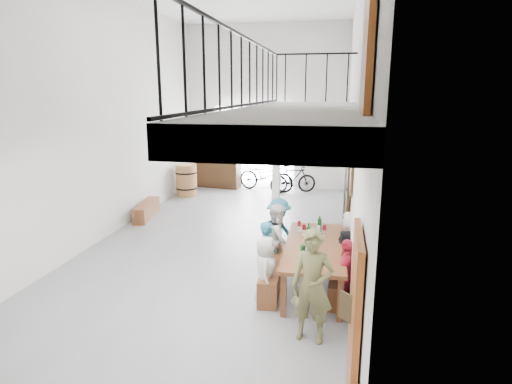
% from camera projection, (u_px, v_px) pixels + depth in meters
% --- Properties ---
extents(floor, '(12.00, 12.00, 0.00)m').
position_uv_depth(floor, '(220.00, 245.00, 9.46)').
color(floor, slate).
rests_on(floor, ground).
extents(room_walls, '(12.00, 12.00, 12.00)m').
position_uv_depth(room_walls, '(217.00, 79.00, 8.63)').
color(room_walls, white).
rests_on(room_walls, ground).
extents(gateway_portal, '(2.80, 0.08, 2.80)m').
position_uv_depth(gateway_portal, '(254.00, 147.00, 14.88)').
color(gateway_portal, white).
rests_on(gateway_portal, ground).
extents(right_wall_decor, '(0.07, 8.28, 5.07)m').
position_uv_depth(right_wall_decor, '(350.00, 193.00, 6.77)').
color(right_wall_decor, brown).
rests_on(right_wall_decor, ground).
extents(balcony, '(1.52, 5.62, 4.00)m').
position_uv_depth(balcony, '(299.00, 120.00, 5.42)').
color(balcony, silver).
rests_on(balcony, ground).
extents(tasting_table, '(1.05, 2.45, 0.79)m').
position_uv_depth(tasting_table, '(315.00, 249.00, 7.24)').
color(tasting_table, brown).
rests_on(tasting_table, ground).
extents(bench_inner, '(0.42, 1.96, 0.45)m').
position_uv_depth(bench_inner, '(273.00, 272.00, 7.51)').
color(bench_inner, brown).
rests_on(bench_inner, ground).
extents(bench_wall, '(0.31, 1.78, 0.41)m').
position_uv_depth(bench_wall, '(338.00, 277.00, 7.34)').
color(bench_wall, brown).
rests_on(bench_wall, ground).
extents(tableware, '(0.53, 1.41, 0.35)m').
position_uv_depth(tableware, '(313.00, 234.00, 7.33)').
color(tableware, black).
rests_on(tableware, tasting_table).
extents(side_bench, '(0.53, 1.49, 0.41)m').
position_uv_depth(side_bench, '(147.00, 210.00, 11.46)').
color(side_bench, brown).
rests_on(side_bench, ground).
extents(oak_barrel, '(0.69, 0.69, 1.02)m').
position_uv_depth(oak_barrel, '(186.00, 180.00, 13.81)').
color(oak_barrel, olive).
rests_on(oak_barrel, ground).
extents(serving_counter, '(1.84, 0.74, 0.94)m').
position_uv_depth(serving_counter, '(215.00, 174.00, 15.07)').
color(serving_counter, '#37220F').
rests_on(serving_counter, ground).
extents(counter_bottles, '(1.53, 0.29, 0.28)m').
position_uv_depth(counter_bottles, '(215.00, 156.00, 14.93)').
color(counter_bottles, black).
rests_on(counter_bottles, serving_counter).
extents(guest_left_a, '(0.43, 0.59, 1.12)m').
position_uv_depth(guest_left_a, '(265.00, 270.00, 6.76)').
color(guest_left_a, silver).
rests_on(guest_left_a, ground).
extents(guest_left_b, '(0.41, 0.51, 1.20)m').
position_uv_depth(guest_left_b, '(268.00, 255.00, 7.26)').
color(guest_left_b, '#276C83').
rests_on(guest_left_b, ground).
extents(guest_left_c, '(0.54, 0.67, 1.34)m').
position_uv_depth(guest_left_c, '(278.00, 239.00, 7.84)').
color(guest_left_c, silver).
rests_on(guest_left_c, ground).
extents(guest_left_d, '(0.76, 0.97, 1.32)m').
position_uv_depth(guest_left_d, '(279.00, 232.00, 8.30)').
color(guest_left_d, '#276C83').
rests_on(guest_left_d, ground).
extents(guest_right_a, '(0.50, 0.72, 1.14)m').
position_uv_depth(guest_right_a, '(346.00, 274.00, 6.59)').
color(guest_right_a, red).
rests_on(guest_right_a, ground).
extents(guest_right_b, '(0.64, 0.99, 1.02)m').
position_uv_depth(guest_right_b, '(345.00, 259.00, 7.35)').
color(guest_right_b, black).
rests_on(guest_right_b, ground).
extents(guest_right_c, '(0.47, 0.65, 1.22)m').
position_uv_depth(guest_right_c, '(350.00, 244.00, 7.77)').
color(guest_right_c, silver).
rests_on(guest_right_c, ground).
extents(host_standing, '(0.62, 0.45, 1.57)m').
position_uv_depth(host_standing, '(312.00, 286.00, 5.70)').
color(host_standing, brown).
rests_on(host_standing, ground).
extents(potted_plant, '(0.49, 0.46, 0.43)m').
position_uv_depth(potted_plant, '(333.00, 230.00, 9.79)').
color(potted_plant, '#134314').
rests_on(potted_plant, ground).
extents(bicycle_near, '(2.08, 1.16, 1.04)m').
position_uv_depth(bicycle_near, '(266.00, 176.00, 14.45)').
color(bicycle_near, black).
rests_on(bicycle_near, ground).
extents(bicycle_far, '(1.62, 0.98, 0.94)m').
position_uv_depth(bicycle_far, '(293.00, 179.00, 14.15)').
color(bicycle_far, black).
rests_on(bicycle_far, ground).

